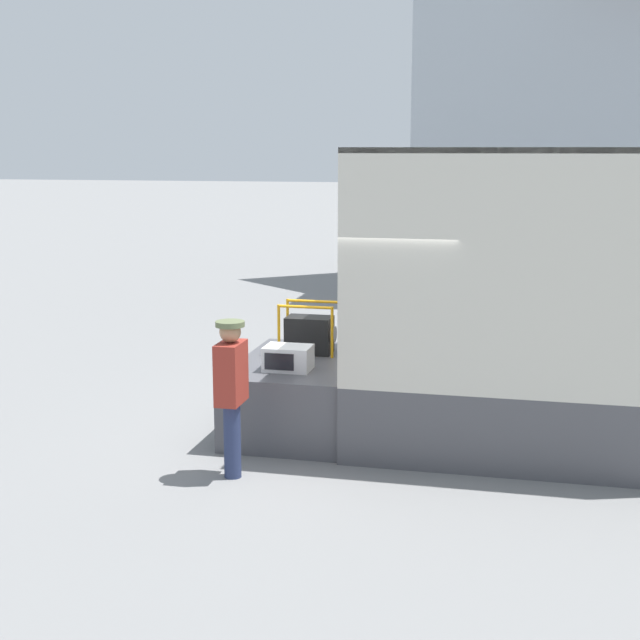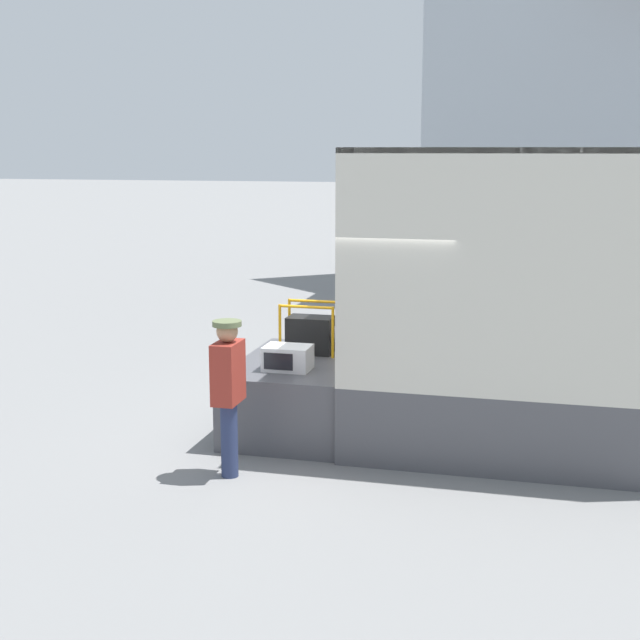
% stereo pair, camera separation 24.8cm
% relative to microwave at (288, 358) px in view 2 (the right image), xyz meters
% --- Properties ---
extents(ground_plane, '(160.00, 160.00, 0.00)m').
position_rel_microwave_xyz_m(ground_plane, '(0.73, 0.51, -1.01)').
color(ground_plane, gray).
extents(tailgate_deck, '(1.43, 2.25, 0.87)m').
position_rel_microwave_xyz_m(tailgate_deck, '(0.01, 0.51, -0.58)').
color(tailgate_deck, '#4C4C51').
rests_on(tailgate_deck, ground).
extents(microwave, '(0.54, 0.41, 0.28)m').
position_rel_microwave_xyz_m(microwave, '(0.00, 0.00, 0.00)').
color(microwave, white).
rests_on(microwave, tailgate_deck).
extents(portable_generator, '(0.71, 0.46, 0.64)m').
position_rel_microwave_xyz_m(portable_generator, '(0.05, 0.92, 0.10)').
color(portable_generator, black).
rests_on(portable_generator, tailgate_deck).
extents(worker_person, '(0.30, 0.44, 1.68)m').
position_rel_microwave_xyz_m(worker_person, '(-0.27, -1.27, 0.02)').
color(worker_person, navy).
rests_on(worker_person, ground).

